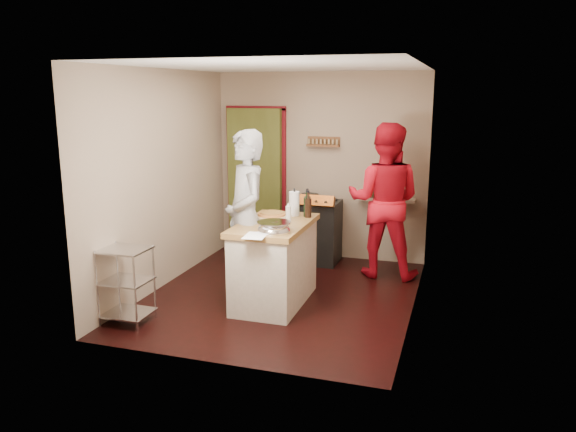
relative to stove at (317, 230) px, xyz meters
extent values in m
plane|color=black|center=(-0.05, -1.42, -0.45)|extent=(3.50, 3.50, 0.00)
cube|color=gray|center=(-0.05, 0.33, 0.85)|extent=(3.00, 0.04, 2.60)
cube|color=#565B23|center=(-1.00, 0.38, 0.60)|extent=(0.80, 0.40, 2.10)
cube|color=maroon|center=(-1.42, 0.31, 0.60)|extent=(0.06, 0.06, 2.10)
cube|color=maroon|center=(-0.58, 0.31, 0.60)|extent=(0.06, 0.06, 2.10)
cube|color=maroon|center=(-1.00, 0.31, 1.65)|extent=(0.90, 0.06, 0.06)
cube|color=brown|center=(0.00, 0.28, 1.15)|extent=(0.46, 0.09, 0.03)
cube|color=brown|center=(0.00, 0.32, 1.21)|extent=(0.46, 0.02, 0.12)
cube|color=olive|center=(0.00, 0.28, 1.21)|extent=(0.42, 0.04, 0.07)
cube|color=gray|center=(0.90, 0.23, 0.45)|extent=(0.80, 0.18, 0.04)
cube|color=black|center=(0.70, 0.23, 0.57)|extent=(0.10, 0.14, 0.22)
cube|color=gray|center=(-1.55, -1.42, 0.85)|extent=(0.04, 3.50, 2.60)
cube|color=gray|center=(1.45, -1.42, 0.85)|extent=(0.04, 3.50, 2.60)
cube|color=white|center=(-0.05, -1.42, 2.16)|extent=(3.00, 3.50, 0.02)
cube|color=black|center=(0.00, 0.01, -0.05)|extent=(0.60, 0.55, 0.80)
cube|color=black|center=(0.00, 0.01, 0.38)|extent=(0.60, 0.55, 0.06)
cube|color=#904415|center=(0.00, -0.27, 0.47)|extent=(0.60, 0.15, 0.17)
cylinder|color=black|center=(-0.15, 0.14, 0.46)|extent=(0.26, 0.26, 0.05)
cylinder|color=silver|center=(-1.55, -2.80, -0.05)|extent=(0.02, 0.02, 0.80)
cylinder|color=silver|center=(-1.11, -2.80, -0.05)|extent=(0.02, 0.02, 0.80)
cylinder|color=silver|center=(-1.55, -2.44, -0.05)|extent=(0.02, 0.02, 0.80)
cylinder|color=silver|center=(-1.11, -2.44, -0.05)|extent=(0.02, 0.02, 0.80)
cube|color=silver|center=(-1.33, -2.62, -0.35)|extent=(0.48, 0.40, 0.02)
cube|color=silver|center=(-1.33, -2.62, 0.00)|extent=(0.48, 0.40, 0.02)
cube|color=silver|center=(-1.33, -2.62, 0.33)|extent=(0.48, 0.40, 0.02)
cube|color=beige|center=(-0.06, -1.64, -0.02)|extent=(0.67, 1.17, 0.87)
cube|color=olive|center=(-0.06, -1.64, 0.45)|extent=(0.73, 1.23, 0.06)
cube|color=tan|center=(-0.17, -1.40, 0.49)|extent=(0.40, 0.40, 0.02)
cylinder|color=#C5783D|center=(-0.17, -1.40, 0.52)|extent=(0.32, 0.32, 0.02)
ellipsoid|color=silver|center=(0.08, -2.05, 0.53)|extent=(0.35, 0.35, 0.11)
cylinder|color=white|center=(0.05, -1.23, 0.62)|extent=(0.12, 0.12, 0.28)
cylinder|color=silver|center=(0.07, -1.53, 0.56)|extent=(0.06, 0.06, 0.17)
cube|color=white|center=(-0.05, -2.24, 0.48)|extent=(0.24, 0.32, 0.00)
cylinder|color=black|center=(0.18, -1.16, 0.63)|extent=(0.08, 0.08, 0.31)
cylinder|color=black|center=(0.22, -1.28, 0.63)|extent=(0.08, 0.08, 0.31)
cylinder|color=black|center=(0.20, -1.24, 0.63)|extent=(0.08, 0.08, 0.31)
imported|color=silver|center=(-0.37, -1.70, 0.52)|extent=(0.81, 0.84, 1.94)
imported|color=red|center=(0.95, -0.29, 0.53)|extent=(0.97, 0.76, 1.96)
camera|label=1|loc=(1.89, -7.31, 1.90)|focal=35.00mm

